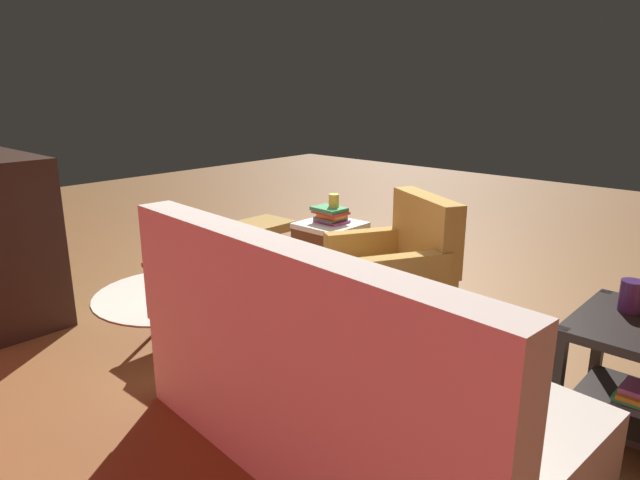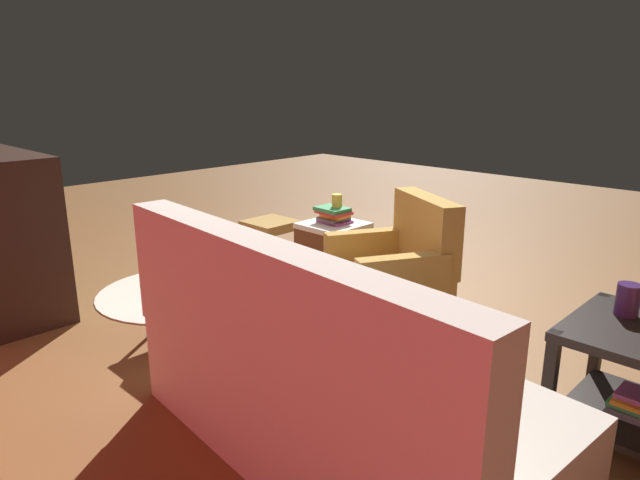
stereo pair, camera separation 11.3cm
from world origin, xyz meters
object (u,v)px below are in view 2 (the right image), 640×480
Objects in this scene: yellow_mug at (337,201)px; pet_bowl_steel at (202,238)px; wicker_hamper at (333,252)px; ottoman at (270,226)px; armchair at (391,278)px; pet_bowl_teal at (180,232)px; book_stack_hamper at (334,215)px; laptop_desk at (198,272)px; small_vase at (628,300)px; tv_remote at (331,218)px; book_stack_shelf at (640,405)px; laptop at (191,256)px; couch at (327,387)px.

yellow_mug is 0.50× the size of pet_bowl_steel.
wicker_hamper reaches higher than ottoman.
armchair is 4.57× the size of pet_bowl_teal.
book_stack_hamper is 2.20m from pet_bowl_teal.
yellow_mug is at bearing -86.65° from laptop_desk.
armchair is 1.63× the size of laptop_desk.
small_vase is 1.44× the size of yellow_mug.
small_vase is 4.09m from pet_bowl_steel.
yellow_mug reaches higher than tv_remote.
laptop_desk reaches higher than book_stack_shelf.
laptop is at bearing 20.62° from small_vase.
tv_remote is at bearing -16.03° from book_stack_shelf.
laptop_desk is at bearing 150.85° from pet_bowl_teal.
pet_bowl_teal is (4.40, -0.46, -0.60)m from small_vase.
book_stack_hamper is 0.13m from tv_remote.
book_stack_hamper reaches higher than pet_bowl_steel.
wicker_hamper is 1.75× the size of book_stack_hamper.
couch is 3.60m from pet_bowl_steel.
book_stack_shelf is 2.42m from laptop_desk.
tv_remote is (0.10, -0.07, -0.05)m from book_stack_hamper.
laptop_desk is 1.33m from book_stack_hamper.
yellow_mug is at bearing -48.46° from couch.
armchair is 1.15m from tv_remote.
couch is at bearing 131.54° from yellow_mug.
tv_remote is (0.18, -1.39, 0.07)m from laptop_desk.
couch is 2.21m from book_stack_hamper.
armchair is 1.38m from small_vase.
pet_bowl_steel is (1.84, -1.25, -0.40)m from laptop_desk.
pet_bowl_steel is at bearing -6.73° from small_vase.
couch is 6.11× the size of laptop.
laptop is at bearing 47.67° from armchair.
wicker_hamper is 2.15m from pet_bowl_teal.
ottoman is (3.05, -0.56, -0.31)m from small_vase.
small_vase is (-1.35, 0.09, 0.26)m from armchair.
small_vase is at bearing 162.98° from tv_remote.
pet_bowl_steel is at bearing 4.84° from ottoman.
wicker_hamper is at bearing -14.90° from book_stack_shelf.
small_vase is at bearing -37.23° from book_stack_shelf.
wicker_hamper reaches higher than pet_bowl_steel.
yellow_mug is at bearing -28.00° from armchair.
laptop_desk is 2.80× the size of pet_bowl_steel.
yellow_mug is 0.86m from ottoman.
laptop is 2.01× the size of tv_remote.
book_stack_shelf is 2.51m from book_stack_hamper.
tv_remote is at bearing -24.28° from yellow_mug.
wicker_hamper is at bearing 78.74° from yellow_mug.
laptop_desk is at bearing 16.23° from book_stack_shelf.
pet_bowl_teal is (4.54, -0.56, -0.18)m from book_stack_shelf.
small_vase reaches higher than tv_remote.
laptop_desk is (1.39, -0.31, 0.10)m from couch.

